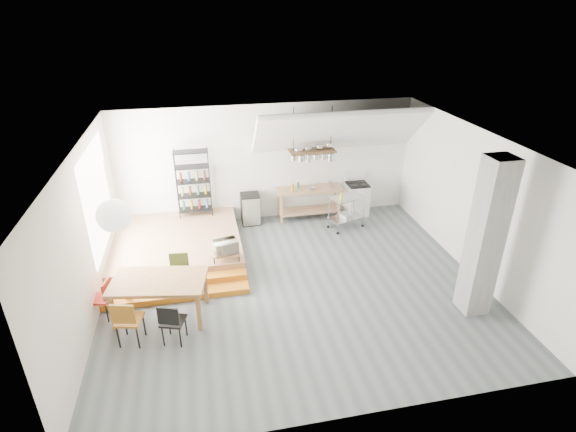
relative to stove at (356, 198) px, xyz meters
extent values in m
plane|color=#525B5F|center=(-2.50, -3.16, -0.48)|extent=(8.00, 8.00, 0.00)
cube|color=silver|center=(-2.50, 0.34, 1.12)|extent=(8.00, 0.04, 3.20)
cube|color=silver|center=(-6.50, -3.16, 1.12)|extent=(0.04, 7.00, 3.20)
cube|color=silver|center=(1.50, -3.16, 1.12)|extent=(0.04, 7.00, 3.20)
cube|color=white|center=(-2.50, -3.16, 2.72)|extent=(8.00, 7.00, 0.02)
cube|color=white|center=(-0.70, -0.26, 2.07)|extent=(4.40, 1.44, 1.32)
cube|color=white|center=(-6.48, -1.66, 1.32)|extent=(0.02, 2.50, 2.20)
cube|color=#9C714E|center=(-5.00, -1.16, -0.28)|extent=(3.00, 3.00, 0.40)
cube|color=#C66F17|center=(-5.00, -3.11, -0.41)|extent=(3.00, 0.35, 0.13)
cube|color=#C66F17|center=(-5.00, -2.76, -0.35)|extent=(3.00, 0.35, 0.27)
cube|color=gray|center=(0.80, -4.66, 1.12)|extent=(0.50, 0.50, 3.20)
cube|color=#9C714E|center=(-1.40, -0.01, 0.40)|extent=(1.80, 0.60, 0.06)
cube|color=#9C714E|center=(-1.40, -0.01, -0.23)|extent=(1.70, 0.55, 0.04)
cube|color=#9C714E|center=(-0.58, 0.21, -0.05)|extent=(0.06, 0.06, 0.86)
cube|color=#9C714E|center=(-2.22, 0.21, -0.05)|extent=(0.06, 0.06, 0.86)
cube|color=#9C714E|center=(-0.58, -0.23, -0.05)|extent=(0.06, 0.06, 0.86)
cube|color=#9C714E|center=(-2.22, -0.23, -0.05)|extent=(0.06, 0.06, 0.86)
cube|color=white|center=(0.00, -0.01, -0.03)|extent=(0.60, 0.60, 0.90)
cube|color=black|center=(0.00, -0.01, 0.44)|extent=(0.58, 0.58, 0.03)
cube|color=white|center=(0.00, 0.27, 0.57)|extent=(0.60, 0.05, 0.25)
cylinder|color=black|center=(0.14, 0.13, 0.46)|extent=(0.18, 0.18, 0.02)
cylinder|color=black|center=(-0.14, 0.13, 0.46)|extent=(0.18, 0.18, 0.02)
cylinder|color=black|center=(0.14, -0.15, 0.46)|extent=(0.18, 0.18, 0.02)
cylinder|color=black|center=(-0.14, -0.15, 0.46)|extent=(0.18, 0.18, 0.02)
cube|color=#432C1A|center=(-1.40, -0.21, 1.57)|extent=(1.20, 0.50, 0.05)
cylinder|color=black|center=(-1.90, -0.21, 2.14)|extent=(0.02, 0.02, 1.15)
cylinder|color=black|center=(-0.90, -0.21, 2.14)|extent=(0.02, 0.02, 1.15)
cylinder|color=silver|center=(-1.90, -0.26, 1.43)|extent=(0.16, 0.16, 0.12)
cylinder|color=silver|center=(-1.70, -0.26, 1.41)|extent=(0.20, 0.20, 0.16)
cylinder|color=silver|center=(-1.50, -0.26, 1.39)|extent=(0.16, 0.16, 0.20)
cylinder|color=silver|center=(-1.30, -0.26, 1.43)|extent=(0.20, 0.20, 0.12)
cylinder|color=silver|center=(-1.10, -0.26, 1.41)|extent=(0.16, 0.16, 0.16)
cylinder|color=silver|center=(-0.90, -0.26, 1.39)|extent=(0.20, 0.20, 0.20)
cylinder|color=black|center=(-4.08, 0.22, 0.82)|extent=(0.02, 0.02, 1.80)
cylinder|color=black|center=(-4.92, 0.22, 0.82)|extent=(0.02, 0.02, 1.80)
cylinder|color=black|center=(-4.08, -0.14, 0.82)|extent=(0.02, 0.02, 1.80)
cylinder|color=black|center=(-4.92, -0.14, 0.82)|extent=(0.02, 0.02, 1.80)
cube|color=black|center=(-4.50, 0.04, 0.07)|extent=(0.88, 0.38, 0.02)
cube|color=black|center=(-4.50, 0.04, 0.47)|extent=(0.88, 0.38, 0.02)
cube|color=black|center=(-4.50, 0.04, 0.87)|extent=(0.88, 0.38, 0.02)
cube|color=black|center=(-4.50, 0.04, 1.27)|extent=(0.88, 0.38, 0.02)
cube|color=black|center=(-4.50, 0.04, 1.67)|extent=(0.88, 0.38, 0.03)
cylinder|color=#317A3A|center=(-4.50, 0.04, 0.21)|extent=(0.07, 0.07, 0.24)
cylinder|color=olive|center=(-4.50, 0.04, 0.61)|extent=(0.07, 0.07, 0.24)
cylinder|color=maroon|center=(-4.50, 0.04, 1.01)|extent=(0.07, 0.07, 0.24)
cube|color=#9C714E|center=(-3.90, -2.41, 0.07)|extent=(0.60, 0.40, 0.03)
cylinder|color=black|center=(-3.63, -2.24, -0.01)|extent=(0.02, 0.02, 0.13)
cylinder|color=black|center=(-4.17, -2.24, -0.01)|extent=(0.02, 0.02, 0.13)
cylinder|color=black|center=(-3.63, -2.58, -0.01)|extent=(0.02, 0.02, 0.13)
cylinder|color=black|center=(-4.17, -2.58, -0.01)|extent=(0.02, 0.02, 0.13)
sphere|color=white|center=(-5.85, -3.54, 1.72)|extent=(0.60, 0.60, 0.60)
cube|color=brown|center=(-5.26, -3.65, 0.32)|extent=(1.91, 1.29, 0.07)
cube|color=brown|center=(-4.40, -3.38, -0.09)|extent=(0.09, 0.09, 0.77)
cube|color=brown|center=(-5.97, -3.10, -0.09)|extent=(0.09, 0.09, 0.77)
cube|color=brown|center=(-4.55, -4.20, -0.09)|extent=(0.09, 0.09, 0.77)
cube|color=brown|center=(-6.11, -3.92, -0.09)|extent=(0.09, 0.09, 0.77)
cube|color=#9F621B|center=(-5.77, -4.29, 0.01)|extent=(0.53, 0.53, 0.04)
cube|color=#9F621B|center=(-5.81, -4.48, 0.28)|extent=(0.41, 0.14, 0.38)
cylinder|color=black|center=(-5.98, -4.42, -0.24)|extent=(0.03, 0.03, 0.48)
cylinder|color=black|center=(-5.64, -4.50, -0.24)|extent=(0.03, 0.03, 0.48)
cylinder|color=black|center=(-5.89, -4.08, -0.24)|extent=(0.03, 0.03, 0.48)
cylinder|color=black|center=(-5.56, -4.16, -0.24)|extent=(0.03, 0.03, 0.48)
cube|color=black|center=(-5.01, -4.42, -0.03)|extent=(0.50, 0.50, 0.04)
cube|color=black|center=(-5.06, -4.59, 0.21)|extent=(0.37, 0.16, 0.35)
cylinder|color=black|center=(-5.21, -4.53, -0.26)|extent=(0.03, 0.03, 0.44)
cylinder|color=black|center=(-4.91, -4.63, -0.26)|extent=(0.03, 0.03, 0.44)
cylinder|color=black|center=(-5.11, -4.22, -0.26)|extent=(0.03, 0.03, 0.44)
cylinder|color=black|center=(-4.81, -4.32, -0.26)|extent=(0.03, 0.03, 0.44)
cube|color=#515F2D|center=(-4.91, -2.98, -0.02)|extent=(0.45, 0.45, 0.04)
cube|color=#515F2D|center=(-4.90, -2.80, 0.24)|extent=(0.39, 0.08, 0.36)
cylinder|color=black|center=(-4.73, -2.84, -0.26)|extent=(0.03, 0.03, 0.45)
cylinder|color=black|center=(-5.06, -2.81, -0.26)|extent=(0.03, 0.03, 0.45)
cylinder|color=black|center=(-4.77, -3.16, -0.26)|extent=(0.03, 0.03, 0.45)
cylinder|color=black|center=(-5.09, -3.13, -0.26)|extent=(0.03, 0.03, 0.45)
cube|color=#A71F17|center=(-6.40, -3.44, -0.05)|extent=(0.46, 0.46, 0.04)
cube|color=#A71F17|center=(-6.23, -3.48, 0.19)|extent=(0.12, 0.36, 0.33)
cylinder|color=black|center=(-6.29, -3.63, -0.27)|extent=(0.03, 0.03, 0.42)
cylinder|color=black|center=(-6.21, -3.33, -0.27)|extent=(0.03, 0.03, 0.42)
cylinder|color=black|center=(-6.58, -3.56, -0.27)|extent=(0.03, 0.03, 0.42)
cylinder|color=black|center=(-6.51, -3.26, -0.27)|extent=(0.03, 0.03, 0.42)
cube|color=silver|center=(-0.56, -0.77, 0.40)|extent=(1.02, 0.77, 0.04)
cube|color=silver|center=(-0.56, -0.77, -0.18)|extent=(1.02, 0.77, 0.03)
cylinder|color=silver|center=(-0.23, -0.42, -0.03)|extent=(0.03, 0.03, 0.86)
sphere|color=black|center=(-0.23, -0.42, -0.44)|extent=(0.08, 0.08, 0.08)
cylinder|color=silver|center=(-1.03, -0.70, -0.03)|extent=(0.03, 0.03, 0.86)
sphere|color=black|center=(-1.03, -0.70, -0.44)|extent=(0.08, 0.08, 0.08)
cylinder|color=silver|center=(-0.09, -0.84, -0.03)|extent=(0.03, 0.03, 0.86)
sphere|color=black|center=(-0.09, -0.84, -0.44)|extent=(0.08, 0.08, 0.08)
cylinder|color=silver|center=(-0.88, -1.12, -0.03)|extent=(0.03, 0.03, 0.86)
sphere|color=black|center=(-0.88, -1.12, -0.44)|extent=(0.08, 0.08, 0.08)
cube|color=black|center=(-3.04, 0.04, -0.06)|extent=(0.50, 0.50, 0.85)
imported|color=beige|center=(-3.90, -2.41, 0.23)|extent=(0.58, 0.46, 0.29)
imported|color=silver|center=(-1.35, -0.06, 0.46)|extent=(0.26, 0.26, 0.05)
camera|label=1|loc=(-4.29, -11.08, 5.16)|focal=28.00mm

